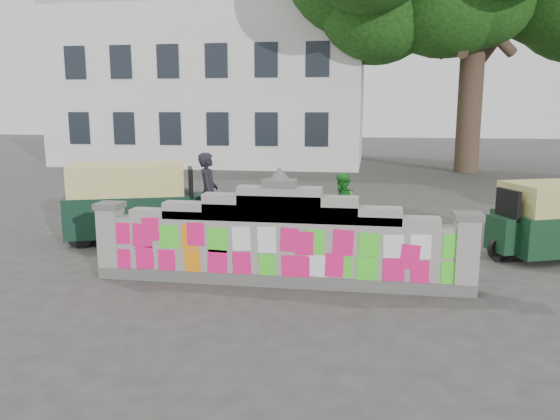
{
  "coord_description": "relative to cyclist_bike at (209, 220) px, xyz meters",
  "views": [
    {
      "loc": [
        1.44,
        -8.8,
        2.94
      ],
      "look_at": [
        -0.15,
        1.0,
        1.1
      ],
      "focal_mm": 35.0,
      "sensor_mm": 36.0,
      "label": 1
    }
  ],
  "objects": [
    {
      "name": "ground",
      "position": [
        2.01,
        -2.61,
        -0.52
      ],
      "size": [
        100.0,
        100.0,
        0.0
      ],
      "primitive_type": "plane",
      "color": "#383533",
      "rests_on": "ground"
    },
    {
      "name": "parapet_wall",
      "position": [
        2.01,
        -2.62,
        0.23
      ],
      "size": [
        6.48,
        0.44,
        2.01
      ],
      "color": "#4C4C49",
      "rests_on": "ground"
    },
    {
      "name": "building",
      "position": [
        -4.99,
        19.37,
        3.49
      ],
      "size": [
        16.0,
        10.0,
        8.9
      ],
      "color": "silver",
      "rests_on": "ground"
    },
    {
      "name": "cyclist_bike",
      "position": [
        0.0,
        0.0,
        0.0
      ],
      "size": [
        2.08,
        1.08,
        1.04
      ],
      "primitive_type": "imported",
      "rotation": [
        0.0,
        0.0,
        1.77
      ],
      "color": "black",
      "rests_on": "ground"
    },
    {
      "name": "cyclist_rider",
      "position": [
        0.0,
        0.0,
        0.36
      ],
      "size": [
        0.54,
        0.72,
        1.77
      ],
      "primitive_type": "imported",
      "rotation": [
        0.0,
        0.0,
        1.77
      ],
      "color": "black",
      "rests_on": "ground"
    },
    {
      "name": "pedestrian",
      "position": [
        2.88,
        0.75,
        0.25
      ],
      "size": [
        0.66,
        0.8,
        1.55
      ],
      "primitive_type": "imported",
      "rotation": [
        0.0,
        0.0,
        -1.47
      ],
      "color": "#258A29",
      "rests_on": "ground"
    },
    {
      "name": "rickshaw_left",
      "position": [
        -1.82,
        0.11,
        0.38
      ],
      "size": [
        3.21,
        2.28,
        1.73
      ],
      "rotation": [
        0.0,
        0.0,
        0.35
      ],
      "color": "black",
      "rests_on": "ground"
    },
    {
      "name": "rickshaw_right",
      "position": [
        7.21,
        -0.03,
        0.27
      ],
      "size": [
        2.82,
        2.05,
        1.52
      ],
      "rotation": [
        0.0,
        0.0,
        3.52
      ],
      "color": "black",
      "rests_on": "ground"
    }
  ]
}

